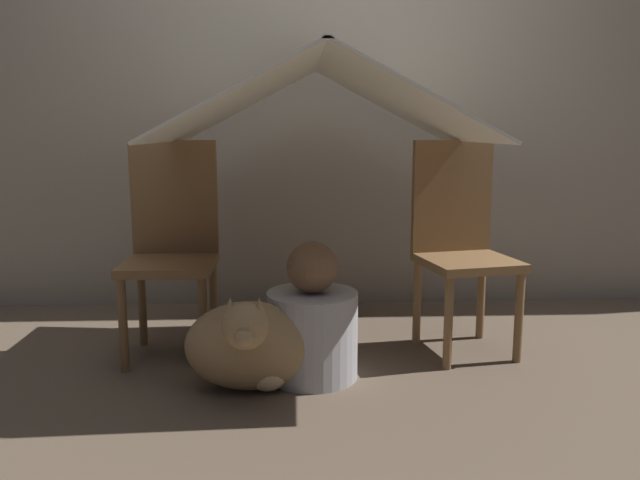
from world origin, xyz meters
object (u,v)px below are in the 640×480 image
object	(u,v)px
chair_left	(172,242)
dog	(249,344)
person_front	(312,324)
chair_right	(460,240)

from	to	relation	value
chair_left	dog	world-z (taller)	chair_left
chair_left	person_front	bearing A→B (deg)	-28.06
chair_left	chair_right	distance (m)	1.25
dog	person_front	bearing A→B (deg)	29.47
person_front	dog	distance (m)	0.27
chair_right	dog	size ratio (longest dim) A/B	1.90
chair_left	dog	size ratio (longest dim) A/B	1.90
chair_left	chair_right	world-z (taller)	same
chair_left	dog	bearing A→B (deg)	-51.71
chair_left	chair_right	bearing A→B (deg)	0.03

